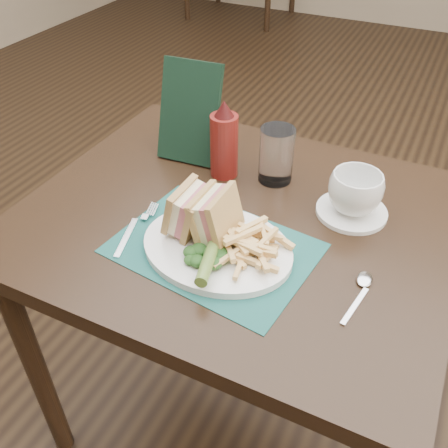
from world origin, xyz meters
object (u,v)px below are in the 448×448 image
object	(u,v)px
placemat	(214,248)
check_presenter	(189,112)
drinking_glass	(276,155)
sandwich_half_b	(206,212)
coffee_cup	(355,193)
sandwich_half_a	(179,206)
ketchup_bottle	(224,139)
saucer	(351,212)
plate	(217,248)
table_main	(235,328)

from	to	relation	value
placemat	check_presenter	xyz separation A→B (m)	(-0.21, 0.29, 0.12)
drinking_glass	check_presenter	distance (m)	0.23
sandwich_half_b	coffee_cup	size ratio (longest dim) A/B	0.93
sandwich_half_a	sandwich_half_b	world-z (taller)	sandwich_half_b
placemat	sandwich_half_a	distance (m)	0.11
coffee_cup	check_presenter	size ratio (longest dim) A/B	0.47
coffee_cup	ketchup_bottle	size ratio (longest dim) A/B	0.60
placemat	check_presenter	size ratio (longest dim) A/B	1.58
sandwich_half_a	saucer	size ratio (longest dim) A/B	0.66
ketchup_bottle	placemat	bearing A→B (deg)	-68.38
sandwich_half_a	coffee_cup	world-z (taller)	sandwich_half_a
sandwich_half_b	coffee_cup	world-z (taller)	sandwich_half_b
placemat	plate	size ratio (longest dim) A/B	1.26
sandwich_half_a	placemat	bearing A→B (deg)	-9.65
table_main	saucer	xyz separation A→B (m)	(0.22, 0.11, 0.38)
placemat	coffee_cup	distance (m)	0.32
placemat	plate	xyz separation A→B (m)	(0.01, -0.01, 0.01)
coffee_cup	check_presenter	bearing A→B (deg)	171.73
sandwich_half_a	ketchup_bottle	size ratio (longest dim) A/B	0.53
drinking_glass	check_presenter	world-z (taller)	check_presenter
table_main	drinking_glass	world-z (taller)	drinking_glass
plate	sandwich_half_a	world-z (taller)	sandwich_half_a
check_presenter	placemat	bearing A→B (deg)	-58.10
plate	coffee_cup	size ratio (longest dim) A/B	2.68
sandwich_half_a	check_presenter	bearing A→B (deg)	115.15
table_main	sandwich_half_b	bearing A→B (deg)	-99.77
table_main	sandwich_half_b	xyz separation A→B (m)	(-0.02, -0.10, 0.44)
plate	ketchup_bottle	size ratio (longest dim) A/B	1.61
saucer	table_main	bearing A→B (deg)	-154.03
sandwich_half_a	plate	bearing A→B (deg)	-11.64
sandwich_half_b	saucer	size ratio (longest dim) A/B	0.69
plate	coffee_cup	bearing A→B (deg)	52.51
table_main	placemat	world-z (taller)	placemat
table_main	drinking_glass	distance (m)	0.47
plate	check_presenter	size ratio (longest dim) A/B	1.25
placemat	table_main	bearing A→B (deg)	92.89
plate	check_presenter	world-z (taller)	check_presenter
sandwich_half_a	saucer	world-z (taller)	sandwich_half_a
placemat	saucer	world-z (taller)	saucer
plate	drinking_glass	size ratio (longest dim) A/B	2.31
placemat	drinking_glass	size ratio (longest dim) A/B	2.90
ketchup_bottle	plate	bearing A→B (deg)	-66.79
sandwich_half_a	coffee_cup	xyz separation A→B (m)	(0.29, 0.21, -0.01)
saucer	ketchup_bottle	size ratio (longest dim) A/B	0.81
coffee_cup	sandwich_half_b	bearing A→B (deg)	-138.24
sandwich_half_a	check_presenter	world-z (taller)	check_presenter
sandwich_half_b	check_presenter	bearing A→B (deg)	125.01
sandwich_half_b	saucer	bearing A→B (deg)	42.50
table_main	check_presenter	xyz separation A→B (m)	(-0.20, 0.17, 0.49)
placemat	saucer	xyz separation A→B (m)	(0.21, 0.23, 0.00)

